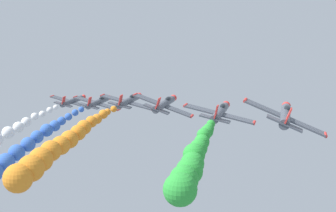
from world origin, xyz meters
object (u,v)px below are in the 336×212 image
(airplane_right_inner, at_px, (129,101))
(airplane_right_outer, at_px, (220,112))
(airplane_trailing, at_px, (285,115))
(airplane_left_outer, at_px, (164,104))
(airplane_left_inner, at_px, (98,102))
(airplane_lead, at_px, (72,101))

(airplane_right_inner, relative_size, airplane_right_outer, 1.00)
(airplane_right_inner, height_order, airplane_trailing, airplane_trailing)
(airplane_right_inner, height_order, airplane_right_outer, airplane_right_outer)
(airplane_right_outer, relative_size, airplane_trailing, 1.00)
(airplane_right_inner, relative_size, airplane_left_outer, 1.00)
(airplane_right_inner, xyz_separation_m, airplane_left_outer, (8.21, -6.82, 1.15))
(airplane_left_outer, distance_m, airplane_trailing, 23.25)
(airplane_left_outer, bearing_deg, airplane_right_inner, 140.30)
(airplane_right_inner, relative_size, airplane_trailing, 1.00)
(airplane_left_inner, distance_m, airplane_trailing, 46.98)
(airplane_left_inner, distance_m, airplane_right_outer, 35.31)
(airplane_trailing, bearing_deg, airplane_right_outer, 136.46)
(airplane_right_inner, distance_m, airplane_trailing, 33.98)
(airplane_lead, xyz_separation_m, airplane_left_outer, (26.99, -22.95, 4.95))
(airplane_left_inner, bearing_deg, airplane_left_outer, -41.16)
(airplane_left_inner, distance_m, airplane_left_outer, 23.75)
(airplane_left_outer, height_order, airplane_right_outer, airplane_right_outer)
(airplane_lead, relative_size, airplane_right_inner, 1.00)
(airplane_lead, height_order, airplane_right_outer, airplane_right_outer)
(airplane_lead, distance_m, airplane_left_outer, 35.77)
(airplane_left_inner, bearing_deg, airplane_lead, 141.20)
(airplane_right_outer, xyz_separation_m, airplane_trailing, (8.39, -7.97, 1.73))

